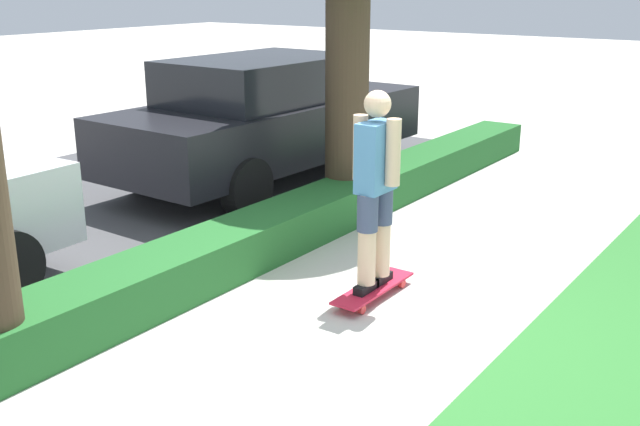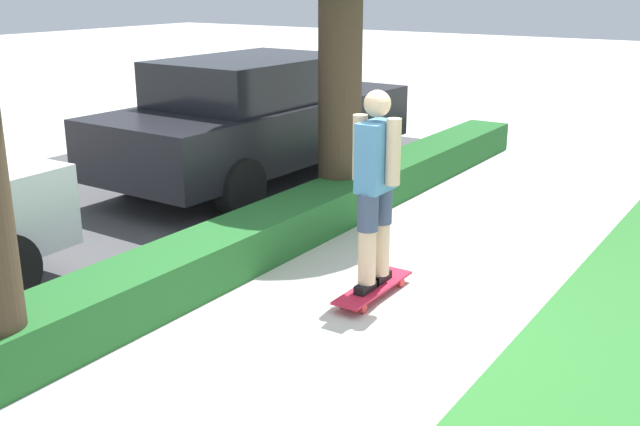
{
  "view_description": "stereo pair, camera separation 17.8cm",
  "coord_description": "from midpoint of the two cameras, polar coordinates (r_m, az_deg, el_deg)",
  "views": [
    {
      "loc": [
        -4.47,
        -2.68,
        2.51
      ],
      "look_at": [
        0.17,
        0.6,
        0.73
      ],
      "focal_mm": 42.0,
      "sensor_mm": 36.0,
      "label": 1
    },
    {
      "loc": [
        -4.57,
        -2.54,
        2.51
      ],
      "look_at": [
        0.17,
        0.6,
        0.73
      ],
      "focal_mm": 42.0,
      "sensor_mm": 36.0,
      "label": 2
    }
  ],
  "objects": [
    {
      "name": "parked_car_middle",
      "position": [
        9.66,
        -3.48,
        7.32
      ],
      "size": [
        4.62,
        1.89,
        1.58
      ],
      "rotation": [
        0.0,
        0.0,
        -0.02
      ],
      "color": "black",
      "rests_on": "ground_plane"
    },
    {
      "name": "skater_person",
      "position": [
        5.91,
        5.12,
        2.06
      ],
      "size": [
        0.49,
        0.41,
        1.61
      ],
      "color": "black",
      "rests_on": "skateboard"
    },
    {
      "name": "ground_plane",
      "position": [
        5.79,
        4.83,
        -8.36
      ],
      "size": [
        60.0,
        60.0,
        0.0
      ],
      "primitive_type": "plane",
      "color": "#BCB7AD"
    },
    {
      "name": "skateboard",
      "position": [
        6.19,
        4.91,
        -5.77
      ],
      "size": [
        0.94,
        0.24,
        0.1
      ],
      "color": "red",
      "rests_on": "ground_plane"
    },
    {
      "name": "hedge_row",
      "position": [
        6.59,
        -7.19,
        -3.22
      ],
      "size": [
        12.85,
        0.6,
        0.41
      ],
      "color": "#236028",
      "rests_on": "ground_plane"
    },
    {
      "name": "street_asphalt",
      "position": [
        8.55,
        -20.15,
        -0.75
      ],
      "size": [
        12.85,
        5.0,
        0.01
      ],
      "color": "#474749",
      "rests_on": "ground_plane"
    }
  ]
}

